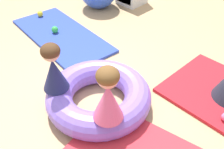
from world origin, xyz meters
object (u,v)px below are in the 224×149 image
object	(u,v)px
play_ball_green	(55,30)
child_in_navy	(53,68)
child_in_pink	(108,95)
inflatable_cushion	(99,96)
play_ball_yellow	(40,14)

from	to	relation	value
play_ball_green	child_in_navy	bearing A→B (deg)	-33.26
child_in_pink	play_ball_green	size ratio (longest dim) A/B	5.23
child_in_navy	play_ball_green	size ratio (longest dim) A/B	4.94
child_in_pink	play_ball_green	distance (m)	2.14
child_in_navy	play_ball_green	xyz separation A→B (m)	(-1.30, 0.86, -0.44)
inflatable_cushion	child_in_pink	size ratio (longest dim) A/B	2.05
play_ball_yellow	play_ball_green	world-z (taller)	play_ball_green
inflatable_cushion	play_ball_green	distance (m)	1.68
play_ball_yellow	child_in_pink	bearing A→B (deg)	-19.07
inflatable_cushion	play_ball_green	bearing A→B (deg)	161.12
child_in_pink	play_ball_yellow	bearing A→B (deg)	35.87
inflatable_cushion	child_in_navy	bearing A→B (deg)	-132.34
child_in_pink	play_ball_yellow	size ratio (longest dim) A/B	5.77
inflatable_cushion	child_in_pink	bearing A→B (deg)	-29.80
inflatable_cushion	play_ball_green	size ratio (longest dim) A/B	10.72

